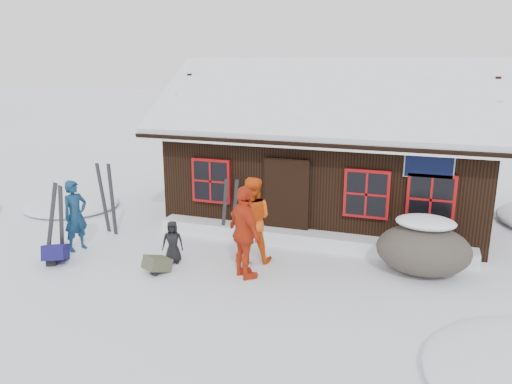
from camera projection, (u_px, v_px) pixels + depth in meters
ground at (213, 273)px, 10.46m from camera, size 120.00×120.00×0.00m
mountain_hut at (332, 160)px, 14.12m from camera, size 8.90×6.09×4.42m
snow_drift at (308, 238)px, 11.99m from camera, size 7.60×0.60×0.35m
snow_mounds at (310, 252)px, 11.63m from camera, size 20.60×13.20×0.48m
skier_teal at (75, 216)px, 11.55m from camera, size 0.56×0.70×1.67m
skier_orange_left at (251, 220)px, 10.88m from camera, size 1.07×0.91×1.91m
skier_orange_right at (245, 233)px, 10.02m from camera, size 1.16×1.10×1.93m
skier_crouched at (173, 242)px, 10.89m from camera, size 0.54×0.44×0.95m
boulder at (423, 248)px, 10.29m from camera, size 1.91×1.44×1.13m
ski_pair_left at (56, 222)px, 10.98m from camera, size 0.72×0.23×1.81m
ski_pair_mid at (108, 199)px, 12.72m from camera, size 0.58×0.17×1.87m
ski_pair_right at (230, 210)px, 12.39m from camera, size 0.44×0.22×1.56m
ski_poles at (424, 249)px, 10.21m from camera, size 0.22×0.11×1.25m
backpack_blue at (56, 256)px, 10.94m from camera, size 0.69×0.76×0.33m
backpack_olive at (157, 267)px, 10.44m from camera, size 0.56×0.62×0.28m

